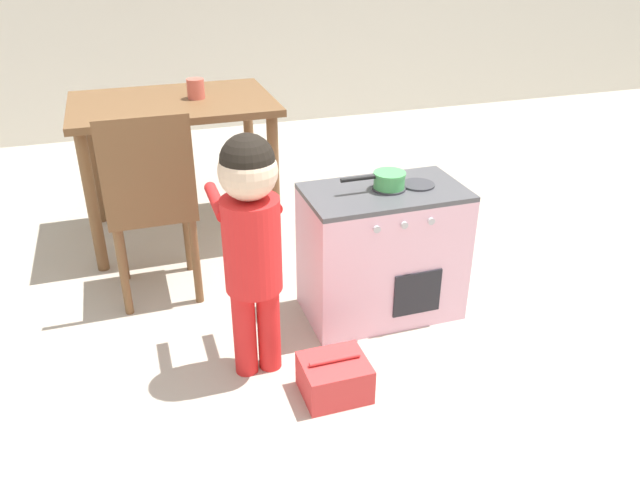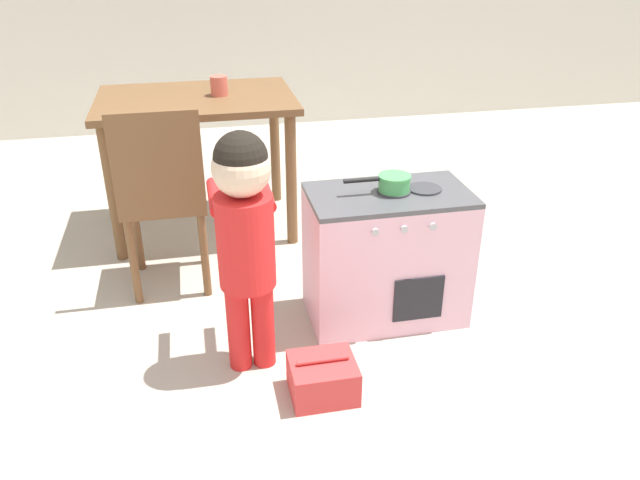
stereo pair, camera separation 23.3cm
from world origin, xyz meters
TOP-DOWN VIEW (x-y plane):
  - ground_plane at (0.00, 0.00)m, footprint 16.00×16.00m
  - play_kitchen at (0.29, 0.72)m, footprint 0.65×0.38m
  - toy_pot at (0.30, 0.72)m, footprint 0.27×0.13m
  - child_figure at (-0.31, 0.49)m, footprint 0.23×0.37m
  - toy_basket at (-0.08, 0.26)m, footprint 0.24×0.20m
  - dining_table at (-0.42, 1.76)m, footprint 1.00×0.71m
  - dining_chair_near at (-0.61, 1.12)m, footprint 0.37×0.37m
  - cup_on_table at (-0.30, 1.76)m, footprint 0.09×0.09m

SIDE VIEW (x-z plane):
  - ground_plane at x=0.00m, z-range 0.00..0.00m
  - toy_basket at x=-0.08m, z-range -0.01..0.15m
  - play_kitchen at x=0.29m, z-range 0.00..0.58m
  - dining_chair_near at x=-0.61m, z-range 0.03..0.90m
  - child_figure at x=-0.31m, z-range 0.13..1.07m
  - toy_pot at x=0.30m, z-range 0.59..0.65m
  - dining_table at x=-0.42m, z-range 0.25..0.99m
  - cup_on_table at x=-0.30m, z-range 0.74..0.83m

